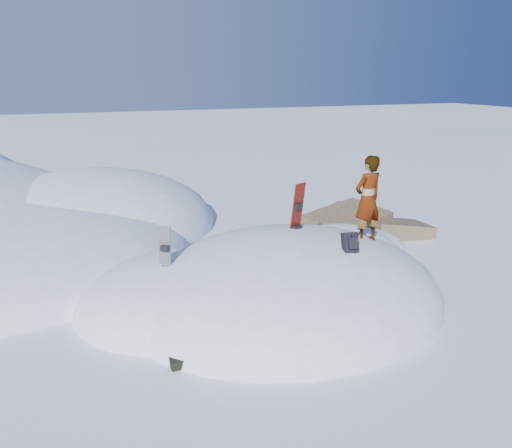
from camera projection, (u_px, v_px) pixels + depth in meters
name	position (u px, v px, depth m)	size (l,w,h in m)	color
ground	(286.00, 301.00, 10.90)	(120.00, 120.00, 0.00)	white
snow_mound	(275.00, 297.00, 11.05)	(8.00, 6.00, 3.00)	white
rock_outcrop	(356.00, 239.00, 14.90)	(4.68, 4.41, 1.68)	olive
snowboard_red	(296.00, 220.00, 11.05)	(0.40, 0.37, 1.71)	#BA1B09
snowboard_dark	(165.00, 260.00, 9.99)	(0.31, 0.30, 1.40)	black
backpack	(350.00, 242.00, 9.92)	(0.33, 0.39, 0.48)	black
gear_pile	(188.00, 356.00, 8.56)	(0.74, 0.55, 0.20)	black
person	(368.00, 199.00, 10.77)	(0.70, 0.46, 1.91)	slate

